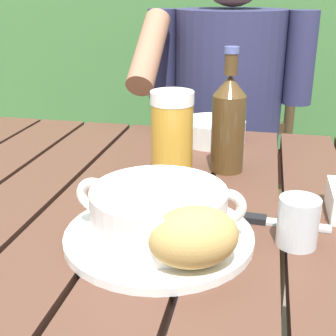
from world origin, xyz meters
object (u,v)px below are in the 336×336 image
object	(u,v)px
person_eating	(225,118)
beer_glass	(172,136)
serving_plate	(159,236)
diner_bowl	(213,131)
chair_near_diner	(228,176)
water_glass_small	(298,222)
soup_bowl	(159,210)
beer_bottle	(228,122)
bread_roll	(194,237)
table_knife	(264,220)

from	to	relation	value
person_eating	beer_glass	distance (m)	0.59
serving_plate	diner_bowl	size ratio (longest dim) A/B	1.82
chair_near_diner	person_eating	bearing A→B (deg)	-90.82
person_eating	beer_glass	bearing A→B (deg)	-94.46
water_glass_small	serving_plate	bearing A→B (deg)	-172.13
soup_bowl	beer_bottle	distance (m)	0.30
beer_bottle	bread_roll	bearing A→B (deg)	-91.28
chair_near_diner	serving_plate	size ratio (longest dim) A/B	3.58
bread_roll	beer_glass	size ratio (longest dim) A/B	0.84
beer_glass	diner_bowl	bearing A→B (deg)	78.56
chair_near_diner	beer_glass	bearing A→B (deg)	-93.55
chair_near_diner	table_knife	bearing A→B (deg)	-82.33
beer_bottle	soup_bowl	bearing A→B (deg)	-103.12
soup_bowl	water_glass_small	world-z (taller)	soup_bowl
serving_plate	soup_bowl	xyz separation A→B (m)	(0.00, 0.00, 0.04)
chair_near_diner	beer_glass	distance (m)	0.87
chair_near_diner	soup_bowl	bearing A→B (deg)	-91.20
chair_near_diner	beer_bottle	xyz separation A→B (m)	(0.05, -0.71, 0.40)
serving_plate	diner_bowl	xyz separation A→B (m)	(0.02, 0.46, 0.02)
soup_bowl	bread_roll	size ratio (longest dim) A/B	1.73
soup_bowl	bread_roll	distance (m)	0.09
serving_plate	person_eating	bearing A→B (deg)	88.71
beer_glass	table_knife	world-z (taller)	beer_glass
bread_roll	beer_glass	world-z (taller)	beer_glass
beer_bottle	diner_bowl	bearing A→B (deg)	105.22
chair_near_diner	table_knife	distance (m)	0.98
beer_bottle	table_knife	distance (m)	0.24
soup_bowl	beer_bottle	xyz separation A→B (m)	(0.07, 0.29, 0.05)
person_eating	beer_glass	xyz separation A→B (m)	(-0.05, -0.58, 0.12)
table_knife	soup_bowl	bearing A→B (deg)	-150.63
bread_roll	beer_glass	distance (m)	0.31
diner_bowl	serving_plate	bearing A→B (deg)	-92.60
chair_near_diner	diner_bowl	xyz separation A→B (m)	(0.00, -0.54, 0.33)
person_eating	beer_bottle	size ratio (longest dim) A/B	5.33
bread_roll	diner_bowl	world-z (taller)	bread_roll
diner_bowl	soup_bowl	bearing A→B (deg)	-92.60
chair_near_diner	soup_bowl	size ratio (longest dim) A/B	3.99
soup_bowl	bread_roll	bearing A→B (deg)	-49.40
water_glass_small	soup_bowl	bearing A→B (deg)	-172.13
diner_bowl	chair_near_diner	bearing A→B (deg)	90.00
table_knife	water_glass_small	bearing A→B (deg)	-51.62
bread_roll	table_knife	xyz separation A→B (m)	(0.09, 0.15, -0.05)
water_glass_small	table_knife	distance (m)	0.08
beer_bottle	diner_bowl	world-z (taller)	beer_bottle
serving_plate	diner_bowl	bearing A→B (deg)	87.40
person_eating	water_glass_small	xyz separation A→B (m)	(0.17, -0.78, 0.07)
person_eating	beer_glass	size ratio (longest dim) A/B	7.62
soup_bowl	serving_plate	bearing A→B (deg)	0.00
beer_bottle	diner_bowl	size ratio (longest dim) A/B	1.61
beer_glass	table_knife	xyz separation A→B (m)	(0.17, -0.14, -0.08)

